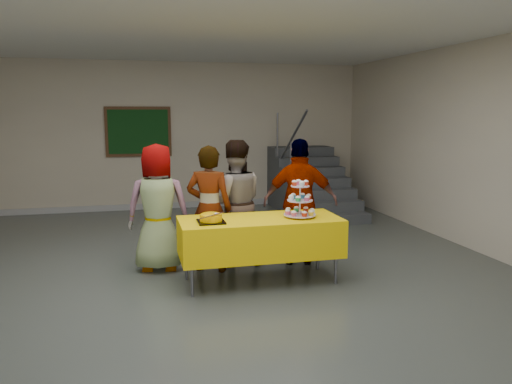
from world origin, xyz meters
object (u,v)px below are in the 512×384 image
schoolchild_b (209,209)px  schoolchild_c (234,203)px  schoolchild_d (300,202)px  staircase (309,186)px  schoolchild_a (158,208)px  noticeboard (138,132)px  bear_cake (211,217)px  cupcake_stand (300,203)px  bake_table (260,236)px

schoolchild_b → schoolchild_c: (0.36, 0.20, 0.03)m
schoolchild_d → staircase: size_ratio=0.69×
schoolchild_a → staircase: (3.19, 3.26, -0.32)m
staircase → noticeboard: bearing=166.0°
schoolchild_d → noticeboard: (-1.98, 4.28, 0.77)m
bear_cake → schoolchild_d: size_ratio=0.22×
bear_cake → noticeboard: noticeboard is taller
schoolchild_a → schoolchild_c: schoolchild_c is taller
schoolchild_b → schoolchild_d: (1.20, -0.00, 0.03)m
schoolchild_a → schoolchild_d: bearing=-177.0°
schoolchild_c → schoolchild_d: 0.87m
bear_cake → schoolchild_d: 1.44m
noticeboard → schoolchild_a: bearing=-87.8°
schoolchild_b → noticeboard: bearing=-56.3°
cupcake_stand → bear_cake: 1.07m
bear_cake → schoolchild_b: (0.08, 0.66, -0.03)m
schoolchild_d → noticeboard: size_ratio=1.28×
bake_table → schoolchild_d: size_ratio=1.13×
cupcake_stand → schoolchild_d: schoolchild_d is taller
bear_cake → schoolchild_a: schoolchild_a is taller
bake_table → schoolchild_c: 0.84m
cupcake_stand → schoolchild_a: schoolchild_a is taller
cupcake_stand → bear_cake: bearing=-178.1°
bake_table → schoolchild_c: schoolchild_c is taller
bake_table → schoolchild_d: schoolchild_d is taller
schoolchild_a → noticeboard: (-0.16, 4.09, 0.79)m
cupcake_stand → schoolchild_b: bearing=147.6°
schoolchild_b → cupcake_stand: bearing=171.0°
bake_table → noticeboard: bearing=104.9°
schoolchild_a → schoolchild_c: 0.98m
schoolchild_c → schoolchild_d: bearing=170.0°
bake_table → staircase: 4.52m
schoolchild_a → schoolchild_b: (0.62, -0.18, -0.01)m
staircase → cupcake_stand: bearing=-111.3°
bake_table → cupcake_stand: bearing=-5.6°
schoolchild_c → bear_cake: bearing=66.5°
bear_cake → noticeboard: (-0.70, 4.94, 0.77)m
schoolchild_a → staircase: 4.57m
schoolchild_c → schoolchild_d: (0.84, -0.20, 0.01)m
bake_table → noticeboard: 5.13m
schoolchild_b → schoolchild_c: 0.42m
schoolchild_a → staircase: bearing=-125.6°
schoolchild_c → staircase: size_ratio=0.69×
schoolchild_b → schoolchild_c: bearing=-127.4°
bake_table → noticeboard: noticeboard is taller
cupcake_stand → schoolchild_a: bearing=153.3°
cupcake_stand → noticeboard: bearing=109.8°
schoolchild_a → schoolchild_b: bearing=172.3°
bake_table → schoolchild_a: size_ratio=1.17×
schoolchild_d → schoolchild_a: bearing=11.2°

